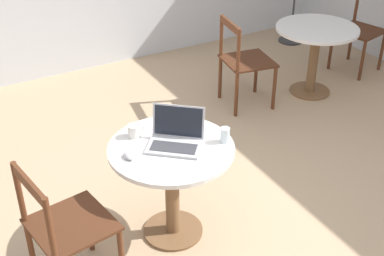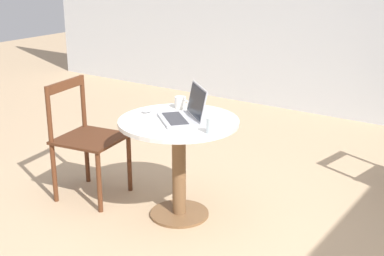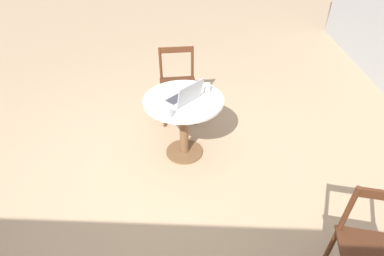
{
  "view_description": "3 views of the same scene",
  "coord_description": "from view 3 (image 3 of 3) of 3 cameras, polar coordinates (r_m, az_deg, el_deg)",
  "views": [
    {
      "loc": [
        -1.68,
        -2.33,
        2.61
      ],
      "look_at": [
        -0.1,
        0.47,
        0.67
      ],
      "focal_mm": 50.0,
      "sensor_mm": 36.0,
      "label": 1
    },
    {
      "loc": [
        1.66,
        -2.55,
        1.81
      ],
      "look_at": [
        -0.31,
        0.32,
        0.65
      ],
      "focal_mm": 50.0,
      "sensor_mm": 36.0,
      "label": 2
    },
    {
      "loc": [
        2.23,
        0.45,
        2.29
      ],
      "look_at": [
        -0.08,
        0.35,
        0.57
      ],
      "focal_mm": 28.0,
      "sensor_mm": 36.0,
      "label": 3
    }
  ],
  "objects": [
    {
      "name": "chair_mid_left",
      "position": [
        2.44,
        31.66,
        -20.01
      ],
      "size": [
        0.53,
        0.53,
        0.9
      ],
      "color": "#562D19",
      "rests_on": "ground_plane"
    },
    {
      "name": "ground_plane",
      "position": [
        3.23,
        -6.38,
        -8.91
      ],
      "size": [
        16.0,
        16.0,
        0.0
      ],
      "primitive_type": "plane",
      "color": "tan"
    },
    {
      "name": "cafe_table_near",
      "position": [
        3.15,
        -1.59,
        2.94
      ],
      "size": [
        0.83,
        0.83,
        0.72
      ],
      "color": "brown",
      "rests_on": "ground_plane"
    },
    {
      "name": "mug",
      "position": [
        3.16,
        2.8,
        7.59
      ],
      "size": [
        0.12,
        0.08,
        0.09
      ],
      "color": "silver",
      "rests_on": "cafe_table_near"
    },
    {
      "name": "drinking_glass",
      "position": [
        2.76,
        -4.5,
        2.92
      ],
      "size": [
        0.06,
        0.06,
        0.1
      ],
      "color": "silver",
      "rests_on": "cafe_table_near"
    },
    {
      "name": "laptop",
      "position": [
        3.0,
        -1.53,
        5.99
      ],
      "size": [
        0.44,
        0.43,
        0.23
      ],
      "color": "#B7B7BC",
      "rests_on": "cafe_table_near"
    },
    {
      "name": "mouse",
      "position": [
        3.3,
        -1.02,
        8.38
      ],
      "size": [
        0.06,
        0.1,
        0.03
      ],
      "color": "#B7B7BC",
      "rests_on": "cafe_table_near"
    },
    {
      "name": "chair_near_left",
      "position": [
        3.87,
        -2.68,
        8.31
      ],
      "size": [
        0.52,
        0.52,
        0.9
      ],
      "color": "#562D19",
      "rests_on": "ground_plane"
    }
  ]
}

